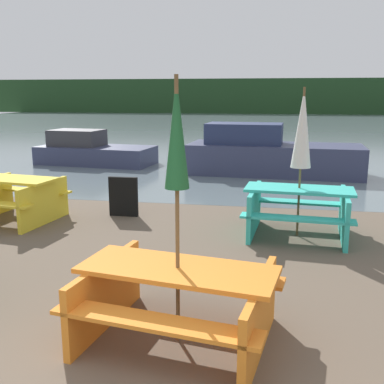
{
  "coord_description": "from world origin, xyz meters",
  "views": [
    {
      "loc": [
        1.25,
        -1.86,
        2.27
      ],
      "look_at": [
        0.14,
        4.53,
        0.85
      ],
      "focal_mm": 42.0,
      "sensor_mm": 36.0,
      "label": 1
    }
  ],
  "objects_px": {
    "picnic_table_orange": "(178,295)",
    "boat": "(269,155)",
    "signboard": "(123,197)",
    "picnic_table_yellow": "(14,196)",
    "picnic_table_teal": "(298,207)",
    "umbrella_white": "(302,129)",
    "boat_second": "(92,151)",
    "umbrella_darkgreen": "(177,138)"
  },
  "relations": [
    {
      "from": "umbrella_darkgreen",
      "to": "umbrella_white",
      "type": "xyz_separation_m",
      "value": [
        1.28,
        3.45,
        -0.16
      ]
    },
    {
      "from": "umbrella_white",
      "to": "boat_second",
      "type": "relative_size",
      "value": 0.6
    },
    {
      "from": "picnic_table_teal",
      "to": "umbrella_darkgreen",
      "type": "bearing_deg",
      "value": -110.37
    },
    {
      "from": "picnic_table_orange",
      "to": "picnic_table_yellow",
      "type": "height_order",
      "value": "picnic_table_yellow"
    },
    {
      "from": "picnic_table_orange",
      "to": "signboard",
      "type": "bearing_deg",
      "value": 114.69
    },
    {
      "from": "picnic_table_teal",
      "to": "umbrella_white",
      "type": "bearing_deg",
      "value": 75.96
    },
    {
      "from": "signboard",
      "to": "umbrella_darkgreen",
      "type": "bearing_deg",
      "value": -65.31
    },
    {
      "from": "picnic_table_orange",
      "to": "signboard",
      "type": "distance_m",
      "value": 4.54
    },
    {
      "from": "umbrella_darkgreen",
      "to": "umbrella_white",
      "type": "bearing_deg",
      "value": 69.63
    },
    {
      "from": "picnic_table_orange",
      "to": "umbrella_white",
      "type": "relative_size",
      "value": 0.84
    },
    {
      "from": "umbrella_white",
      "to": "signboard",
      "type": "bearing_deg",
      "value": 168.06
    },
    {
      "from": "picnic_table_yellow",
      "to": "umbrella_white",
      "type": "relative_size",
      "value": 0.73
    },
    {
      "from": "umbrella_white",
      "to": "picnic_table_orange",
      "type": "bearing_deg",
      "value": -110.37
    },
    {
      "from": "boat",
      "to": "boat_second",
      "type": "relative_size",
      "value": 1.27
    },
    {
      "from": "picnic_table_teal",
      "to": "umbrella_darkgreen",
      "type": "height_order",
      "value": "umbrella_darkgreen"
    },
    {
      "from": "signboard",
      "to": "boat",
      "type": "bearing_deg",
      "value": 62.54
    },
    {
      "from": "picnic_table_yellow",
      "to": "boat_second",
      "type": "height_order",
      "value": "boat_second"
    },
    {
      "from": "picnic_table_yellow",
      "to": "signboard",
      "type": "xyz_separation_m",
      "value": [
        1.85,
        0.65,
        -0.09
      ]
    },
    {
      "from": "picnic_table_teal",
      "to": "picnic_table_yellow",
      "type": "distance_m",
      "value": 5.03
    },
    {
      "from": "picnic_table_orange",
      "to": "boat_second",
      "type": "distance_m",
      "value": 11.35
    },
    {
      "from": "picnic_table_orange",
      "to": "umbrella_white",
      "type": "bearing_deg",
      "value": 69.63
    },
    {
      "from": "umbrella_darkgreen",
      "to": "boat",
      "type": "height_order",
      "value": "umbrella_darkgreen"
    },
    {
      "from": "umbrella_darkgreen",
      "to": "boat",
      "type": "bearing_deg",
      "value": 85.19
    },
    {
      "from": "umbrella_darkgreen",
      "to": "signboard",
      "type": "height_order",
      "value": "umbrella_darkgreen"
    },
    {
      "from": "picnic_table_teal",
      "to": "signboard",
      "type": "distance_m",
      "value": 3.25
    },
    {
      "from": "picnic_table_teal",
      "to": "picnic_table_yellow",
      "type": "height_order",
      "value": "picnic_table_teal"
    },
    {
      "from": "umbrella_darkgreen",
      "to": "signboard",
      "type": "distance_m",
      "value": 4.79
    },
    {
      "from": "picnic_table_orange",
      "to": "boat",
      "type": "distance_m",
      "value": 9.31
    },
    {
      "from": "picnic_table_teal",
      "to": "umbrella_white",
      "type": "relative_size",
      "value": 0.76
    },
    {
      "from": "picnic_table_orange",
      "to": "picnic_table_teal",
      "type": "bearing_deg",
      "value": 69.63
    },
    {
      "from": "picnic_table_orange",
      "to": "boat",
      "type": "bearing_deg",
      "value": 85.19
    },
    {
      "from": "picnic_table_orange",
      "to": "boat_second",
      "type": "xyz_separation_m",
      "value": [
        -4.99,
        10.2,
        -0.04
      ]
    },
    {
      "from": "picnic_table_yellow",
      "to": "umbrella_white",
      "type": "distance_m",
      "value": 5.19
    },
    {
      "from": "picnic_table_yellow",
      "to": "picnic_table_teal",
      "type": "bearing_deg",
      "value": -0.25
    },
    {
      "from": "picnic_table_orange",
      "to": "picnic_table_yellow",
      "type": "xyz_separation_m",
      "value": [
        -3.75,
        3.48,
        0.02
      ]
    },
    {
      "from": "picnic_table_orange",
      "to": "signboard",
      "type": "xyz_separation_m",
      "value": [
        -1.9,
        4.12,
        -0.07
      ]
    },
    {
      "from": "picnic_table_orange",
      "to": "picnic_table_teal",
      "type": "height_order",
      "value": "picnic_table_teal"
    },
    {
      "from": "picnic_table_yellow",
      "to": "boat",
      "type": "distance_m",
      "value": 7.36
    },
    {
      "from": "picnic_table_yellow",
      "to": "boat",
      "type": "height_order",
      "value": "boat"
    },
    {
      "from": "picnic_table_orange",
      "to": "umbrella_darkgreen",
      "type": "bearing_deg",
      "value": 0.0
    },
    {
      "from": "picnic_table_orange",
      "to": "signboard",
      "type": "height_order",
      "value": "signboard"
    },
    {
      "from": "boat",
      "to": "picnic_table_yellow",
      "type": "bearing_deg",
      "value": -124.33
    }
  ]
}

